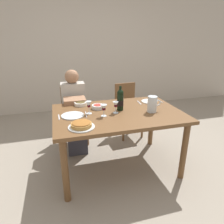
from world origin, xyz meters
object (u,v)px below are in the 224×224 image
at_px(wine_bottle, 120,100).
at_px(dinner_plate_right_setting, 149,101).
at_px(salad_bowl, 98,106).
at_px(wine_glass_right_diner, 104,108).
at_px(baked_tart, 81,125).
at_px(chair_right, 127,106).
at_px(chair_left, 74,111).
at_px(wine_glass_left_diner, 89,105).
at_px(dining_table, 118,119).
at_px(olive_bowl, 80,103).
at_px(water_pitcher, 152,105).
at_px(diner_left, 74,109).
at_px(wine_glass_centre, 116,105).
at_px(dinner_plate_left_setting, 73,116).

relative_size(wine_bottle, dinner_plate_right_setting, 1.36).
relative_size(salad_bowl, wine_glass_right_diner, 1.13).
distance_m(baked_tart, chair_right, 1.54).
bearing_deg(chair_left, wine_glass_left_diner, 98.52).
relative_size(dining_table, olive_bowl, 9.28).
bearing_deg(water_pitcher, chair_left, 129.82).
bearing_deg(wine_glass_right_diner, salad_bowl, 92.20).
distance_m(chair_left, diner_left, 0.26).
xyz_separation_m(wine_glass_right_diner, wine_glass_centre, (0.16, 0.06, 0.00)).
bearing_deg(chair_right, wine_glass_centre, 57.78).
bearing_deg(dining_table, wine_glass_left_diner, 173.37).
bearing_deg(wine_glass_right_diner, chair_left, 104.57).
bearing_deg(diner_left, water_pitcher, 138.85).
distance_m(dining_table, chair_right, 1.01).
relative_size(dinner_plate_left_setting, chair_right, 0.29).
height_order(wine_bottle, chair_right, wine_bottle).
relative_size(salad_bowl, olive_bowl, 0.95).
relative_size(wine_glass_left_diner, diner_left, 0.13).
relative_size(baked_tart, diner_left, 0.23).
height_order(wine_bottle, diner_left, diner_left).
bearing_deg(wine_glass_centre, diner_left, 121.13).
distance_m(salad_bowl, dinner_plate_right_setting, 0.74).
height_order(salad_bowl, wine_glass_centre, wine_glass_centre).
bearing_deg(wine_glass_right_diner, baked_tart, -140.57).
bearing_deg(wine_glass_centre, wine_glass_left_diner, 168.63).
distance_m(baked_tart, wine_glass_right_diner, 0.37).
height_order(wine_glass_centre, chair_left, wine_glass_centre).
bearing_deg(wine_glass_centre, chair_right, 62.37).
relative_size(wine_bottle, wine_glass_right_diner, 2.18).
height_order(dining_table, wine_bottle, wine_bottle).
distance_m(wine_bottle, water_pitcher, 0.38).
xyz_separation_m(chair_left, chair_right, (0.89, -0.01, 0.00)).
bearing_deg(wine_glass_right_diner, wine_bottle, 31.08).
bearing_deg(wine_glass_centre, dinner_plate_right_setting, 26.33).
bearing_deg(baked_tart, wine_glass_left_diner, 68.95).
distance_m(wine_glass_left_diner, chair_right, 1.22).
height_order(dinner_plate_right_setting, chair_right, chair_right).
height_order(wine_bottle, water_pitcher, wine_bottle).
height_order(dining_table, salad_bowl, salad_bowl).
xyz_separation_m(dining_table, olive_bowl, (-0.39, 0.37, 0.12)).
relative_size(salad_bowl, dinner_plate_right_setting, 0.71).
bearing_deg(wine_glass_left_diner, diner_left, 100.35).
bearing_deg(olive_bowl, baked_tart, -96.61).
bearing_deg(wine_glass_right_diner, diner_left, 109.15).
height_order(baked_tart, wine_glass_left_diner, wine_glass_left_diner).
relative_size(wine_glass_right_diner, diner_left, 0.12).
height_order(wine_bottle, olive_bowl, wine_bottle).
bearing_deg(chair_right, diner_left, 9.49).
bearing_deg(dining_table, wine_glass_right_diner, -156.80).
bearing_deg(dinner_plate_left_setting, dinner_plate_right_setting, 12.97).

